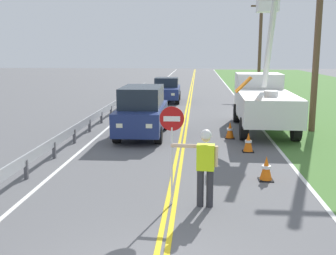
{
  "coord_description": "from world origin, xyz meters",
  "views": [
    {
      "loc": [
        0.6,
        -5.36,
        3.56
      ],
      "look_at": [
        -0.32,
        7.22,
        1.2
      ],
      "focal_mm": 43.76,
      "sensor_mm": 36.0,
      "label": 1
    }
  ],
  "objects_px": {
    "oncoming_suv_nearest": "(142,111)",
    "utility_pole_near": "(318,33)",
    "stop_sign_paddle": "(172,133)",
    "utility_pole_mid": "(260,44)",
    "flagger_worker": "(205,163)",
    "utility_bucket_truck": "(263,98)",
    "traffic_cone_lead": "(266,169)",
    "traffic_cone_tail": "(230,130)",
    "oncoming_sedan_second": "(166,90)",
    "traffic_cone_mid": "(248,143)"
  },
  "relations": [
    {
      "from": "oncoming_suv_nearest",
      "to": "utility_pole_near",
      "type": "distance_m",
      "value": 8.31
    },
    {
      "from": "stop_sign_paddle",
      "to": "utility_pole_mid",
      "type": "height_order",
      "value": "utility_pole_mid"
    },
    {
      "from": "flagger_worker",
      "to": "utility_bucket_truck",
      "type": "xyz_separation_m",
      "value": [
        2.8,
        9.88,
        0.39
      ]
    },
    {
      "from": "stop_sign_paddle",
      "to": "traffic_cone_lead",
      "type": "xyz_separation_m",
      "value": [
        2.51,
        2.01,
        -1.37
      ]
    },
    {
      "from": "utility_pole_mid",
      "to": "traffic_cone_tail",
      "type": "relative_size",
      "value": 11.39
    },
    {
      "from": "utility_bucket_truck",
      "to": "oncoming_sedan_second",
      "type": "relative_size",
      "value": 1.66
    },
    {
      "from": "utility_bucket_truck",
      "to": "traffic_cone_lead",
      "type": "height_order",
      "value": "utility_bucket_truck"
    },
    {
      "from": "oncoming_sedan_second",
      "to": "utility_pole_mid",
      "type": "height_order",
      "value": "utility_pole_mid"
    },
    {
      "from": "traffic_cone_lead",
      "to": "traffic_cone_tail",
      "type": "height_order",
      "value": "same"
    },
    {
      "from": "traffic_cone_mid",
      "to": "utility_bucket_truck",
      "type": "bearing_deg",
      "value": 75.66
    },
    {
      "from": "utility_bucket_truck",
      "to": "traffic_cone_mid",
      "type": "distance_m",
      "value": 4.78
    },
    {
      "from": "utility_bucket_truck",
      "to": "utility_pole_near",
      "type": "bearing_deg",
      "value": -10.7
    },
    {
      "from": "stop_sign_paddle",
      "to": "oncoming_suv_nearest",
      "type": "height_order",
      "value": "stop_sign_paddle"
    },
    {
      "from": "traffic_cone_mid",
      "to": "utility_pole_mid",
      "type": "bearing_deg",
      "value": 81.04
    },
    {
      "from": "traffic_cone_tail",
      "to": "flagger_worker",
      "type": "bearing_deg",
      "value": -98.64
    },
    {
      "from": "oncoming_sedan_second",
      "to": "utility_pole_near",
      "type": "distance_m",
      "value": 13.17
    },
    {
      "from": "utility_pole_mid",
      "to": "traffic_cone_tail",
      "type": "bearing_deg",
      "value": -101.25
    },
    {
      "from": "utility_pole_mid",
      "to": "traffic_cone_tail",
      "type": "distance_m",
      "value": 21.07
    },
    {
      "from": "traffic_cone_mid",
      "to": "traffic_cone_tail",
      "type": "distance_m",
      "value": 2.31
    },
    {
      "from": "flagger_worker",
      "to": "utility_pole_near",
      "type": "bearing_deg",
      "value": 62.37
    },
    {
      "from": "oncoming_suv_nearest",
      "to": "oncoming_sedan_second",
      "type": "distance_m",
      "value": 11.93
    },
    {
      "from": "utility_pole_near",
      "to": "utility_pole_mid",
      "type": "height_order",
      "value": "utility_pole_near"
    },
    {
      "from": "utility_bucket_truck",
      "to": "utility_pole_mid",
      "type": "height_order",
      "value": "utility_pole_mid"
    },
    {
      "from": "traffic_cone_lead",
      "to": "traffic_cone_tail",
      "type": "relative_size",
      "value": 1.0
    },
    {
      "from": "utility_bucket_truck",
      "to": "oncoming_suv_nearest",
      "type": "relative_size",
      "value": 1.49
    },
    {
      "from": "flagger_worker",
      "to": "traffic_cone_lead",
      "type": "bearing_deg",
      "value": 49.96
    },
    {
      "from": "utility_bucket_truck",
      "to": "traffic_cone_mid",
      "type": "xyz_separation_m",
      "value": [
        -1.15,
        -4.51,
        -1.1
      ]
    },
    {
      "from": "flagger_worker",
      "to": "stop_sign_paddle",
      "type": "distance_m",
      "value": 1.02
    },
    {
      "from": "traffic_cone_tail",
      "to": "utility_pole_mid",
      "type": "bearing_deg",
      "value": 78.75
    },
    {
      "from": "utility_bucket_truck",
      "to": "traffic_cone_lead",
      "type": "bearing_deg",
      "value": -97.67
    },
    {
      "from": "oncoming_suv_nearest",
      "to": "utility_pole_mid",
      "type": "height_order",
      "value": "utility_pole_mid"
    },
    {
      "from": "traffic_cone_lead",
      "to": "traffic_cone_tail",
      "type": "distance_m",
      "value": 5.59
    },
    {
      "from": "utility_pole_near",
      "to": "utility_pole_mid",
      "type": "distance_m",
      "value": 18.48
    },
    {
      "from": "stop_sign_paddle",
      "to": "oncoming_suv_nearest",
      "type": "bearing_deg",
      "value": 102.64
    },
    {
      "from": "utility_pole_near",
      "to": "utility_bucket_truck",
      "type": "bearing_deg",
      "value": 169.3
    },
    {
      "from": "traffic_cone_lead",
      "to": "utility_bucket_truck",
      "type": "bearing_deg",
      "value": 82.33
    },
    {
      "from": "flagger_worker",
      "to": "utility_pole_mid",
      "type": "distance_m",
      "value": 28.61
    },
    {
      "from": "oncoming_suv_nearest",
      "to": "utility_pole_mid",
      "type": "relative_size",
      "value": 0.58
    },
    {
      "from": "flagger_worker",
      "to": "oncoming_suv_nearest",
      "type": "bearing_deg",
      "value": 107.71
    },
    {
      "from": "flagger_worker",
      "to": "oncoming_sedan_second",
      "type": "bearing_deg",
      "value": 96.91
    },
    {
      "from": "oncoming_sedan_second",
      "to": "traffic_cone_lead",
      "type": "relative_size",
      "value": 5.91
    },
    {
      "from": "oncoming_suv_nearest",
      "to": "traffic_cone_lead",
      "type": "bearing_deg",
      "value": -53.74
    },
    {
      "from": "traffic_cone_mid",
      "to": "traffic_cone_tail",
      "type": "xyz_separation_m",
      "value": [
        -0.48,
        2.26,
        0.0
      ]
    },
    {
      "from": "utility_pole_mid",
      "to": "traffic_cone_mid",
      "type": "distance_m",
      "value": 23.18
    },
    {
      "from": "oncoming_sedan_second",
      "to": "utility_pole_mid",
      "type": "xyz_separation_m",
      "value": [
        7.61,
        8.13,
        3.34
      ]
    },
    {
      "from": "stop_sign_paddle",
      "to": "traffic_cone_tail",
      "type": "distance_m",
      "value": 7.92
    },
    {
      "from": "utility_pole_mid",
      "to": "flagger_worker",
      "type": "bearing_deg",
      "value": -100.54
    },
    {
      "from": "stop_sign_paddle",
      "to": "traffic_cone_tail",
      "type": "height_order",
      "value": "stop_sign_paddle"
    },
    {
      "from": "utility_pole_near",
      "to": "flagger_worker",
      "type": "bearing_deg",
      "value": -117.63
    },
    {
      "from": "utility_bucket_truck",
      "to": "traffic_cone_lead",
      "type": "distance_m",
      "value": 7.95
    }
  ]
}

